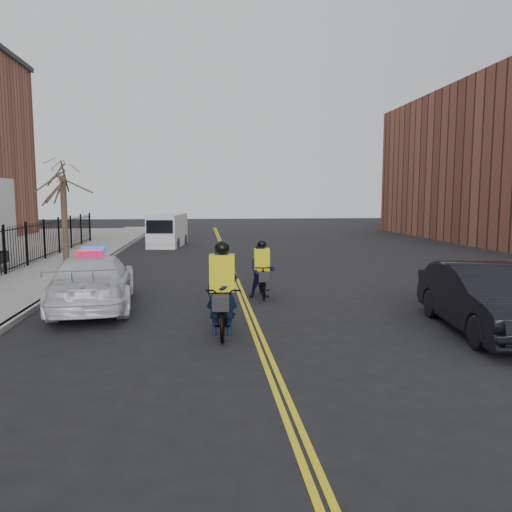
{
  "coord_description": "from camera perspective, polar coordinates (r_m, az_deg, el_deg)",
  "views": [
    {
      "loc": [
        -1.23,
        -13.94,
        3.17
      ],
      "look_at": [
        0.45,
        1.77,
        1.3
      ],
      "focal_mm": 35.0,
      "sensor_mm": 36.0,
      "label": 1
    }
  ],
  "objects": [
    {
      "name": "center_line_left",
      "position": [
        22.19,
        -3.07,
        -1.45
      ],
      "size": [
        0.1,
        60.0,
        0.01
      ],
      "primitive_type": "cube",
      "color": "gold",
      "rests_on": "ground"
    },
    {
      "name": "iron_fence",
      "position": [
        23.37,
        -25.49,
        0.77
      ],
      "size": [
        0.12,
        28.0,
        2.0
      ],
      "primitive_type": null,
      "color": "black",
      "rests_on": "ground"
    },
    {
      "name": "center_line_right",
      "position": [
        22.2,
        -2.66,
        -1.45
      ],
      "size": [
        0.1,
        60.0,
        0.01
      ],
      "primitive_type": "cube",
      "color": "gold",
      "rests_on": "ground"
    },
    {
      "name": "cargo_van",
      "position": [
        32.91,
        -10.09,
        2.88
      ],
      "size": [
        2.4,
        5.11,
        2.06
      ],
      "rotation": [
        0.0,
        0.0,
        -0.13
      ],
      "color": "silver",
      "rests_on": "ground"
    },
    {
      "name": "street_tree",
      "position": [
        24.77,
        -21.18,
        7.14
      ],
      "size": [
        3.2,
        3.2,
        4.8
      ],
      "color": "#3C2D23",
      "rests_on": "sidewalk"
    },
    {
      "name": "ground",
      "position": [
        14.34,
        -1.04,
        -6.02
      ],
      "size": [
        120.0,
        120.0,
        0.0
      ],
      "primitive_type": "plane",
      "color": "black",
      "rests_on": "ground"
    },
    {
      "name": "dark_sedan",
      "position": [
        12.9,
        24.71,
        -4.46
      ],
      "size": [
        2.23,
        5.02,
        1.6
      ],
      "primitive_type": "imported",
      "rotation": [
        0.0,
        0.0,
        -0.11
      ],
      "color": "black",
      "rests_on": "ground"
    },
    {
      "name": "police_cruiser",
      "position": [
        14.99,
        -18.1,
        -2.76
      ],
      "size": [
        2.76,
        5.55,
        1.71
      ],
      "rotation": [
        0.0,
        0.0,
        3.25
      ],
      "color": "silver",
      "rests_on": "ground"
    },
    {
      "name": "cyclist_near",
      "position": [
        11.58,
        -3.87,
        -5.27
      ],
      "size": [
        0.95,
        2.28,
        2.18
      ],
      "rotation": [
        0.0,
        0.0,
        -0.08
      ],
      "color": "black",
      "rests_on": "ground"
    },
    {
      "name": "curb",
      "position": [
        22.66,
        -18.2,
        -1.44
      ],
      "size": [
        0.2,
        60.0,
        0.15
      ],
      "primitive_type": "cube",
      "color": "gray",
      "rests_on": "ground"
    },
    {
      "name": "cyclist_far",
      "position": [
        15.75,
        0.66,
        -2.18
      ],
      "size": [
        0.83,
        1.83,
        1.84
      ],
      "rotation": [
        0.0,
        0.0,
        -0.02
      ],
      "color": "black",
      "rests_on": "ground"
    },
    {
      "name": "sidewalk",
      "position": [
        23.02,
        -21.85,
        -1.46
      ],
      "size": [
        3.0,
        60.0,
        0.15
      ],
      "primitive_type": "cube",
      "color": "gray",
      "rests_on": "ground"
    }
  ]
}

